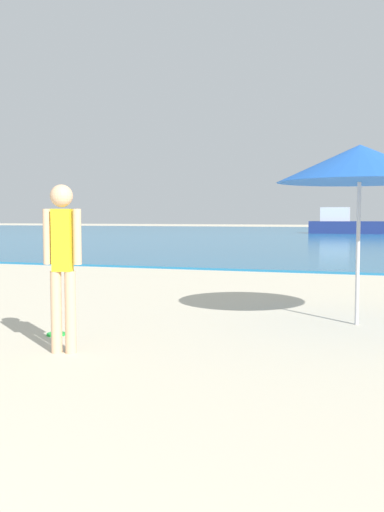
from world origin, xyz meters
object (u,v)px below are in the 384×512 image
Objects in this scene: frisbee at (56,334)px; beach_umbrella at (360,164)px; person_standing at (62,258)px; boat_far at (346,224)px.

beach_umbrella reaches higher than frisbee.
person_standing is at bearing -53.32° from frisbee.
beach_umbrella reaches higher than boat_far.
person_standing is 0.28× the size of boat_far.
person_standing is at bearing -138.09° from beach_umbrella.
boat_far is (1.29, 40.28, 0.76)m from frisbee.
beach_umbrella is (2.06, -38.49, 1.29)m from boat_far.
beach_umbrella is (3.34, 1.79, 2.06)m from frisbee.
beach_umbrella is at bearing -85.45° from boat_far.
frisbee is 40.31m from boat_far.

